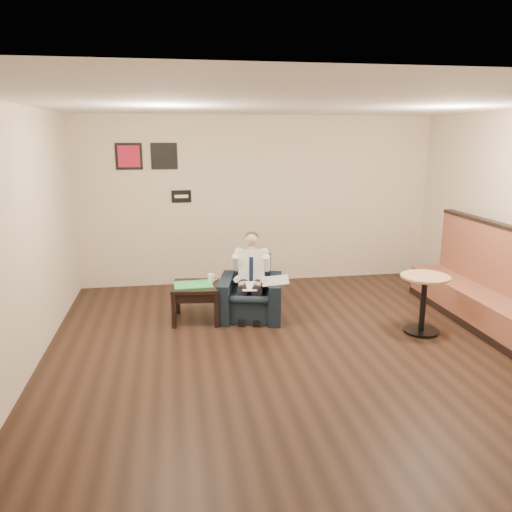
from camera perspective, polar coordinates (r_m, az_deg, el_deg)
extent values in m
plane|color=black|center=(6.01, 5.37, -10.78)|extent=(6.00, 6.00, 0.00)
cube|color=beige|center=(8.47, 0.37, 6.35)|extent=(6.00, 0.02, 2.80)
cube|color=beige|center=(2.91, 21.45, -9.25)|extent=(6.00, 0.02, 2.80)
cube|color=beige|center=(5.61, -25.41, 1.19)|extent=(0.02, 6.00, 2.80)
cube|color=white|center=(5.48, 6.05, 16.91)|extent=(6.00, 6.00, 0.02)
cube|color=black|center=(8.32, -8.53, 6.76)|extent=(0.32, 0.02, 0.20)
cube|color=#B61631|center=(8.30, -14.32, 10.98)|extent=(0.42, 0.03, 0.42)
cube|color=black|center=(8.27, -10.45, 11.17)|extent=(0.42, 0.03, 0.42)
cube|color=black|center=(6.93, -0.60, -3.73)|extent=(1.02, 1.02, 0.82)
cube|color=white|center=(6.71, -0.72, -3.47)|extent=(0.23, 0.29, 0.01)
cube|color=silver|center=(6.78, 2.24, -2.81)|extent=(0.43, 0.50, 0.01)
cube|color=black|center=(6.89, -6.83, -5.29)|extent=(0.69, 0.69, 0.51)
cube|color=green|center=(6.79, -7.19, -3.26)|extent=(0.52, 0.38, 0.01)
cylinder|color=white|center=(6.91, -5.15, -2.48)|extent=(0.10, 0.10, 0.11)
cube|color=black|center=(6.98, -6.34, -2.78)|extent=(0.17, 0.12, 0.01)
cube|color=brown|center=(7.38, 24.04, -1.85)|extent=(0.61, 2.58, 1.32)
cylinder|color=tan|center=(6.74, 18.55, -5.24)|extent=(0.67, 0.67, 0.76)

